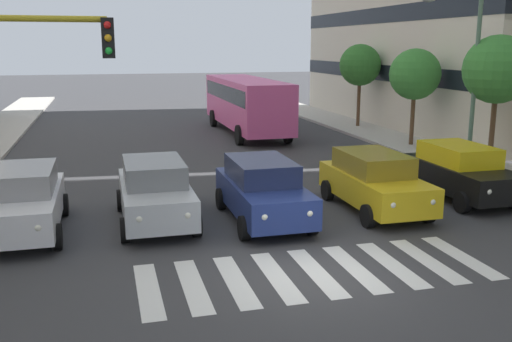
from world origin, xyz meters
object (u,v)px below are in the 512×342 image
at_px(car_1, 374,181).
at_px(car_2, 263,190).
at_px(car_0, 460,171).
at_px(street_lamp_left, 466,64).
at_px(street_tree_1, 498,70).
at_px(street_tree_2, 415,75).
at_px(car_3, 155,191).
at_px(street_tree_3, 360,65).
at_px(car_4, 23,201).
at_px(bus_behind_traffic, 246,100).

distance_m(car_1, car_2, 3.48).
bearing_deg(car_0, street_lamp_left, -123.99).
xyz_separation_m(street_tree_1, street_tree_2, (0.08, -5.73, -0.45)).
xyz_separation_m(car_2, street_tree_1, (-10.14, -3.72, 3.03)).
xyz_separation_m(car_3, street_tree_2, (-12.96, -8.83, 2.58)).
bearing_deg(street_tree_3, car_3, 49.36).
bearing_deg(car_3, street_tree_3, -130.64).
height_order(street_tree_2, street_tree_3, street_tree_3).
bearing_deg(street_lamp_left, car_1, 34.39).
height_order(car_2, street_tree_1, street_tree_1).
bearing_deg(car_4, car_0, -179.32).
xyz_separation_m(street_lamp_left, street_tree_2, (-1.19, -5.61, -0.67)).
relative_size(car_0, street_lamp_left, 0.68).
bearing_deg(car_3, bus_behind_traffic, -112.72).
distance_m(car_1, car_4, 9.79).
bearing_deg(street_tree_2, street_lamp_left, 78.04).
height_order(street_lamp_left, street_tree_1, street_lamp_left).
height_order(street_lamp_left, street_tree_3, street_lamp_left).
height_order(car_2, street_tree_2, street_tree_2).
height_order(car_1, street_tree_2, street_tree_2).
distance_m(car_0, car_4, 13.04).
height_order(car_3, bus_behind_traffic, bus_behind_traffic).
xyz_separation_m(car_3, street_tree_3, (-13.24, -15.43, 2.79)).
relative_size(street_tree_2, street_tree_3, 0.96).
distance_m(car_1, bus_behind_traffic, 15.74).
xyz_separation_m(street_tree_1, street_tree_3, (-0.20, -12.33, -0.24)).
distance_m(car_0, bus_behind_traffic, 15.56).
relative_size(car_3, street_lamp_left, 0.68).
bearing_deg(street_tree_1, car_4, 11.01).
height_order(car_3, street_tree_1, street_tree_1).
xyz_separation_m(car_4, bus_behind_traffic, (-9.78, -15.33, 0.97)).
xyz_separation_m(car_4, street_tree_2, (-16.36, -8.92, 2.58)).
bearing_deg(car_1, street_lamp_left, -145.61).
bearing_deg(street_tree_1, street_tree_2, -89.18).
bearing_deg(car_3, street_tree_1, -166.62).
bearing_deg(car_0, street_tree_1, -138.19).
distance_m(car_2, bus_behind_traffic, 16.26).
xyz_separation_m(car_0, car_3, (9.64, 0.06, 0.00)).
relative_size(car_1, bus_behind_traffic, 0.42).
xyz_separation_m(car_3, bus_behind_traffic, (-6.38, -15.24, 0.97)).
distance_m(street_lamp_left, street_tree_1, 1.29).
distance_m(car_0, street_lamp_left, 5.01).
bearing_deg(street_tree_3, street_tree_1, 89.09).
height_order(car_0, street_tree_3, street_tree_3).
relative_size(car_2, car_4, 1.00).
distance_m(car_0, street_tree_3, 16.03).
xyz_separation_m(bus_behind_traffic, street_tree_3, (-6.86, -0.19, 1.81)).
bearing_deg(car_4, car_2, 175.25).
bearing_deg(street_tree_2, bus_behind_traffic, -44.25).
distance_m(bus_behind_traffic, street_tree_3, 7.10).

